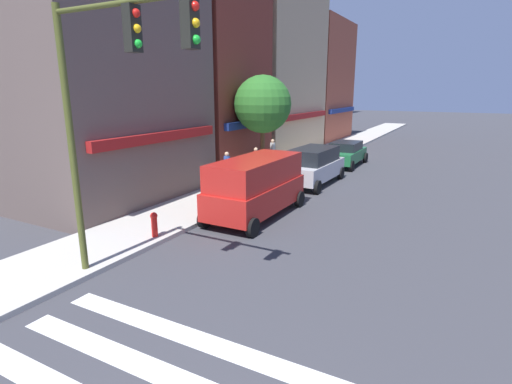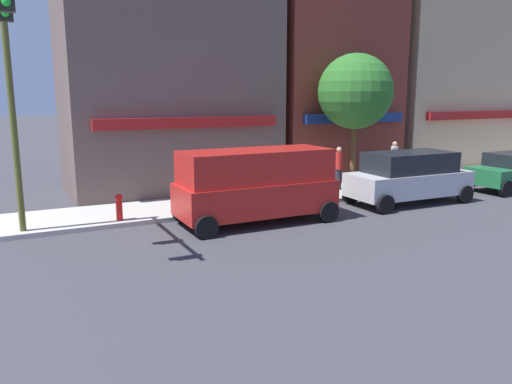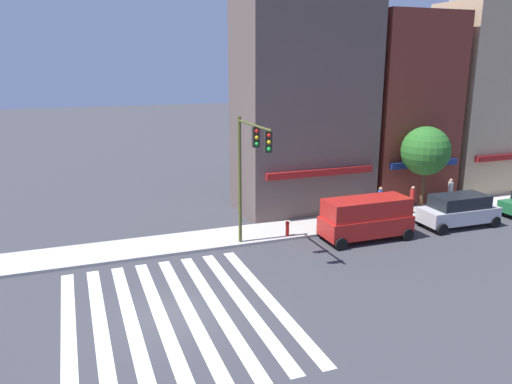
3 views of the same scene
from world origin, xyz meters
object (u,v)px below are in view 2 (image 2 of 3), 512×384
(suv_silver, at_px, (409,176))
(pedestrian_white_shirt, at_px, (394,160))
(traffic_signal, at_px, (8,58))
(pedestrian_blue_shirt, at_px, (289,169))
(pedestrian_red_jacket, at_px, (339,167))
(fire_hydrant, at_px, (119,206))
(street_tree, at_px, (355,92))
(van_red, at_px, (256,183))

(suv_silver, height_order, pedestrian_white_shirt, suv_silver)
(traffic_signal, xyz_separation_m, pedestrian_blue_shirt, (9.94, 3.20, -3.84))
(pedestrian_white_shirt, relative_size, pedestrian_red_jacket, 1.00)
(fire_hydrant, distance_m, street_tree, 10.57)
(van_red, xyz_separation_m, street_tree, (5.95, 2.80, 2.85))
(van_red, bearing_deg, pedestrian_red_jacket, 28.75)
(pedestrian_red_jacket, distance_m, fire_hydrant, 9.32)
(pedestrian_red_jacket, bearing_deg, suv_silver, 32.50)
(pedestrian_blue_shirt, xyz_separation_m, street_tree, (2.73, -0.59, 3.07))
(van_red, xyz_separation_m, pedestrian_white_shirt, (9.00, 3.67, -0.21))
(van_red, bearing_deg, pedestrian_blue_shirt, 46.78)
(traffic_signal, bearing_deg, street_tree, 11.64)
(traffic_signal, relative_size, pedestrian_red_jacket, 3.88)
(traffic_signal, bearing_deg, pedestrian_blue_shirt, 17.86)
(van_red, distance_m, suv_silver, 6.42)
(pedestrian_blue_shirt, distance_m, fire_hydrant, 7.38)
(pedestrian_blue_shirt, bearing_deg, street_tree, 12.61)
(traffic_signal, relative_size, suv_silver, 1.45)
(pedestrian_blue_shirt, bearing_deg, fire_hydrant, -141.90)
(suv_silver, bearing_deg, pedestrian_blue_shirt, 134.65)
(pedestrian_red_jacket, bearing_deg, pedestrian_white_shirt, 113.21)
(van_red, distance_m, pedestrian_blue_shirt, 4.68)
(pedestrian_white_shirt, bearing_deg, street_tree, 40.15)
(van_red, bearing_deg, pedestrian_white_shirt, 22.53)
(van_red, distance_m, street_tree, 7.17)
(pedestrian_white_shirt, height_order, fire_hydrant, pedestrian_white_shirt)
(pedestrian_white_shirt, bearing_deg, suv_silver, 79.02)
(traffic_signal, height_order, pedestrian_red_jacket, traffic_signal)
(traffic_signal, xyz_separation_m, pedestrian_red_jacket, (12.00, 2.67, -3.84))
(pedestrian_red_jacket, xyz_separation_m, fire_hydrant, (-9.23, -1.16, -0.46))
(van_red, xyz_separation_m, pedestrian_blue_shirt, (3.22, 3.39, -0.21))
(fire_hydrant, bearing_deg, pedestrian_white_shirt, 8.67)
(van_red, relative_size, suv_silver, 1.06)
(pedestrian_white_shirt, relative_size, fire_hydrant, 2.10)
(traffic_signal, distance_m, van_red, 7.64)
(pedestrian_white_shirt, distance_m, street_tree, 4.41)
(pedestrian_blue_shirt, height_order, pedestrian_white_shirt, same)
(pedestrian_blue_shirt, height_order, pedestrian_red_jacket, same)
(suv_silver, distance_m, pedestrian_red_jacket, 3.08)
(pedestrian_red_jacket, xyz_separation_m, street_tree, (0.67, -0.06, 3.07))
(pedestrian_blue_shirt, bearing_deg, pedestrian_red_jacket, 10.33)
(street_tree, bearing_deg, fire_hydrant, -173.66)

